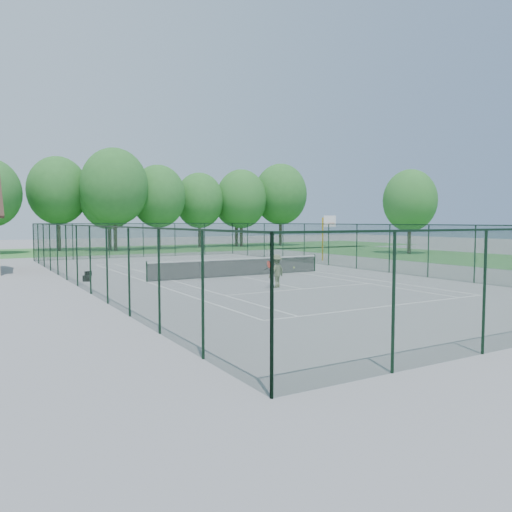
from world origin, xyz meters
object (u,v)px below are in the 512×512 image
Objects in this scene: sports_bag_a at (87,278)px; tennis_player at (276,271)px; basketball_goal at (327,229)px; tennis_net at (239,266)px.

tennis_player reaches higher than sports_bag_a.
basketball_goal is 17.11m from tennis_player.
basketball_goal reaches higher than tennis_player.
sports_bag_a is 10.29m from tennis_player.
sports_bag_a is at bearing 167.35° from tennis_net.
basketball_goal is 9.09× the size of sports_bag_a.
sports_bag_a is (-8.18, 1.84, -0.42)m from tennis_net.
sports_bag_a is at bearing -166.84° from basketball_goal.
basketball_goal is at bearing 43.65° from tennis_player.
sports_bag_a is at bearing 135.96° from tennis_player.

